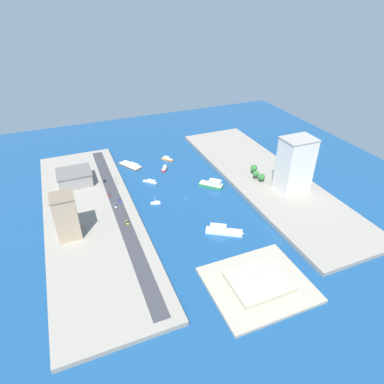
# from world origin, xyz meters

# --- Properties ---
(ground_plane) EXTENTS (440.00, 440.00, 0.00)m
(ground_plane) POSITION_xyz_m (0.00, 0.00, 0.00)
(ground_plane) COLOR navy
(quay_west) EXTENTS (70.00, 240.00, 3.24)m
(quay_west) POSITION_xyz_m (-80.85, 0.00, 1.62)
(quay_west) COLOR gray
(quay_west) RESTS_ON ground_plane
(quay_east) EXTENTS (70.00, 240.00, 3.24)m
(quay_east) POSITION_xyz_m (80.85, 0.00, 1.62)
(quay_east) COLOR gray
(quay_east) RESTS_ON ground_plane
(peninsula_point) EXTENTS (60.96, 53.18, 2.00)m
(peninsula_point) POSITION_xyz_m (-3.98, 110.15, 1.00)
(peninsula_point) COLOR #A89E89
(peninsula_point) RESTS_ON ground_plane
(road_strip) EXTENTS (9.92, 228.00, 0.15)m
(road_strip) POSITION_xyz_m (58.76, 0.00, 3.32)
(road_strip) COLOR #38383D
(road_strip) RESTS_ON quay_east
(ferry_white_commuter) EXTENTS (26.88, 20.02, 6.94)m
(ferry_white_commuter) POSITION_xyz_m (-6.83, 56.09, 2.37)
(ferry_white_commuter) COLOR silver
(ferry_white_commuter) RESTS_ON ground_plane
(ferry_green_doubledeck) EXTENTS (21.22, 20.89, 7.28)m
(ferry_green_doubledeck) POSITION_xyz_m (-28.45, -7.16, 2.72)
(ferry_green_doubledeck) COLOR #2D8C4C
(ferry_green_doubledeck) RESTS_ON ground_plane
(tugboat_red) EXTENTS (8.76, 10.55, 4.20)m
(tugboat_red) POSITION_xyz_m (1.80, -54.52, 1.46)
(tugboat_red) COLOR red
(tugboat_red) RESTS_ON ground_plane
(water_taxi_orange) EXTENTS (10.69, 11.55, 3.93)m
(water_taxi_orange) POSITION_xyz_m (-7.93, -74.67, 1.45)
(water_taxi_orange) COLOR orange
(water_taxi_orange) RESTS_ON ground_plane
(yacht_sleek_gray) EXTENTS (12.34, 11.98, 3.38)m
(yacht_sleek_gray) POSITION_xyz_m (22.07, -35.21, 1.34)
(yacht_sleek_gray) COLOR #999EA3
(yacht_sleek_gray) RESTS_ON ground_plane
(sailboat_small_white) EXTENTS (8.90, 5.22, 9.06)m
(sailboat_small_white) POSITION_xyz_m (27.55, -0.14, 0.91)
(sailboat_small_white) COLOR white
(sailboat_small_white) RESTS_ON ground_plane
(barge_flat_brown) EXTENTS (21.04, 26.86, 3.26)m
(barge_flat_brown) POSITION_xyz_m (30.77, -75.14, 1.14)
(barge_flat_brown) COLOR brown
(barge_flat_brown) RESTS_ON ground_plane
(hotel_broad_white) EXTENTS (27.18, 20.84, 48.02)m
(hotel_broad_white) POSITION_xyz_m (-88.98, 27.47, 27.28)
(hotel_broad_white) COLOR silver
(hotel_broad_white) RESTS_ON quay_west
(apartment_midrise_tan) EXTENTS (16.07, 16.82, 33.56)m
(apartment_midrise_tan) POSITION_xyz_m (97.91, 19.83, 20.05)
(apartment_midrise_tan) COLOR tan
(apartment_midrise_tan) RESTS_ON quay_east
(carpark_squat_concrete) EXTENTS (29.97, 26.59, 12.05)m
(carpark_squat_concrete) POSITION_xyz_m (86.61, -55.83, 9.30)
(carpark_squat_concrete) COLOR gray
(carpark_squat_concrete) RESTS_ON quay_east
(taxi_yellow_cab) EXTENTS (1.99, 5.14, 1.55)m
(taxi_yellow_cab) POSITION_xyz_m (56.80, 21.76, 4.15)
(taxi_yellow_cab) COLOR black
(taxi_yellow_cab) RESTS_ON road_strip
(suv_black) EXTENTS (1.94, 4.74, 1.69)m
(suv_black) POSITION_xyz_m (61.83, -49.19, 4.21)
(suv_black) COLOR black
(suv_black) RESTS_ON road_strip
(hatchback_blue) EXTENTS (2.16, 4.82, 1.63)m
(hatchback_blue) POSITION_xyz_m (55.73, -10.95, 4.19)
(hatchback_blue) COLOR black
(hatchback_blue) RESTS_ON road_strip
(pickup_red) EXTENTS (1.82, 4.92, 1.46)m
(pickup_red) POSITION_xyz_m (62.52, -22.63, 4.12)
(pickup_red) COLOR black
(pickup_red) RESTS_ON road_strip
(van_white) EXTENTS (1.87, 4.77, 1.58)m
(van_white) POSITION_xyz_m (60.66, -3.45, 4.17)
(van_white) COLOR black
(van_white) RESTS_ON road_strip
(traffic_light_waterfront) EXTENTS (0.36, 0.36, 6.50)m
(traffic_light_waterfront) POSITION_xyz_m (52.55, -39.17, 7.58)
(traffic_light_waterfront) COLOR black
(traffic_light_waterfront) RESTS_ON quay_east
(opera_landmark) EXTENTS (35.70, 29.52, 18.23)m
(opera_landmark) POSITION_xyz_m (-2.75, 110.15, 8.56)
(opera_landmark) COLOR #BCAD93
(opera_landmark) RESTS_ON peninsula_point
(park_tree_cluster) EXTENTS (9.40, 21.60, 9.76)m
(park_tree_cluster) POSITION_xyz_m (-71.08, -0.48, 9.16)
(park_tree_cluster) COLOR brown
(park_tree_cluster) RESTS_ON quay_west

